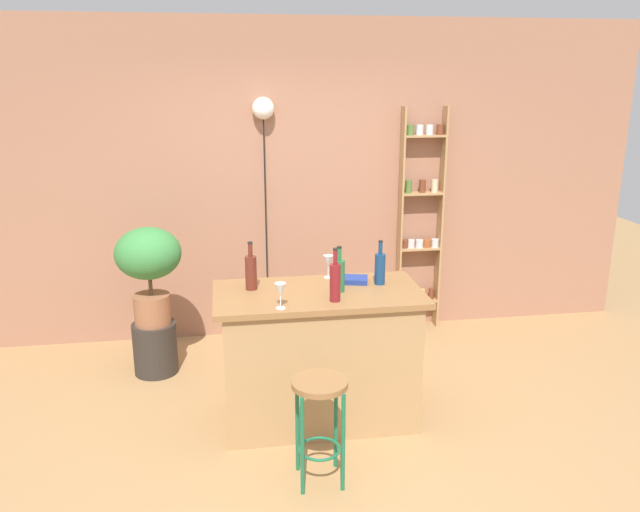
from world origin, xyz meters
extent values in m
plane|color=#A37A4C|center=(0.00, 0.00, 0.00)|extent=(12.00, 12.00, 0.00)
cube|color=#9E6B51|center=(0.00, 1.95, 1.40)|extent=(6.40, 0.10, 2.80)
cube|color=#A87F51|center=(0.00, 0.30, 0.45)|extent=(1.28, 0.65, 0.90)
cube|color=olive|center=(0.00, 0.30, 0.92)|extent=(1.39, 0.71, 0.04)
cylinder|color=#196642|center=(-0.22, -0.53, 0.31)|extent=(0.02, 0.02, 0.62)
cylinder|color=#196642|center=(0.01, -0.53, 0.31)|extent=(0.02, 0.02, 0.62)
cylinder|color=#196642|center=(-0.22, -0.29, 0.31)|extent=(0.02, 0.02, 0.62)
cylinder|color=#196642|center=(0.01, -0.29, 0.31)|extent=(0.02, 0.02, 0.62)
torus|color=#196642|center=(-0.10, -0.41, 0.21)|extent=(0.25, 0.25, 0.02)
cylinder|color=olive|center=(-0.10, -0.41, 0.63)|extent=(0.33, 0.33, 0.03)
cube|color=#A87F51|center=(0.99, 1.82, 1.03)|extent=(0.02, 0.12, 2.06)
cube|color=#A87F51|center=(1.37, 1.82, 1.03)|extent=(0.02, 0.12, 2.06)
cube|color=#A87F51|center=(1.18, 1.82, 0.26)|extent=(0.36, 0.12, 0.02)
cylinder|color=brown|center=(1.05, 1.83, 0.32)|extent=(0.05, 0.05, 0.10)
cylinder|color=silver|center=(1.13, 1.81, 0.32)|extent=(0.05, 0.05, 0.10)
cylinder|color=gold|center=(1.23, 1.81, 0.32)|extent=(0.05, 0.05, 0.10)
cylinder|color=brown|center=(1.32, 1.83, 0.32)|extent=(0.05, 0.05, 0.10)
cube|color=#A87F51|center=(1.18, 1.82, 0.77)|extent=(0.36, 0.12, 0.02)
cylinder|color=brown|center=(1.04, 1.83, 0.82)|extent=(0.07, 0.07, 0.07)
cylinder|color=silver|center=(1.10, 1.82, 0.82)|extent=(0.07, 0.07, 0.07)
cylinder|color=silver|center=(1.18, 1.81, 0.82)|extent=(0.07, 0.07, 0.07)
cylinder|color=#994C23|center=(1.25, 1.81, 0.82)|extent=(0.07, 0.07, 0.07)
cylinder|color=silver|center=(1.33, 1.81, 0.82)|extent=(0.07, 0.07, 0.07)
cube|color=#A87F51|center=(1.18, 1.82, 1.29)|extent=(0.36, 0.12, 0.02)
cylinder|color=#4C7033|center=(1.05, 1.82, 1.35)|extent=(0.06, 0.06, 0.12)
cylinder|color=brown|center=(1.18, 1.82, 1.35)|extent=(0.06, 0.06, 0.12)
cylinder|color=beige|center=(1.30, 1.81, 1.35)|extent=(0.06, 0.06, 0.12)
cube|color=#A87F51|center=(1.18, 1.82, 1.80)|extent=(0.36, 0.12, 0.02)
cylinder|color=#4C7033|center=(1.05, 1.82, 1.85)|extent=(0.07, 0.07, 0.09)
cylinder|color=silver|center=(1.14, 1.82, 1.85)|extent=(0.07, 0.07, 0.09)
cylinder|color=silver|center=(1.22, 1.81, 1.85)|extent=(0.07, 0.07, 0.09)
cylinder|color=brown|center=(1.32, 1.81, 1.85)|extent=(0.07, 0.07, 0.09)
cylinder|color=#2D2823|center=(-1.19, 1.20, 0.21)|extent=(0.35, 0.35, 0.42)
cylinder|color=#935B3D|center=(-1.19, 1.20, 0.54)|extent=(0.29, 0.29, 0.24)
cylinder|color=brown|center=(-1.19, 1.20, 0.74)|extent=(0.03, 0.03, 0.16)
ellipsoid|color=#387F3D|center=(-1.19, 1.20, 1.00)|extent=(0.51, 0.46, 0.41)
cylinder|color=#236638|center=(0.14, 0.29, 1.04)|extent=(0.08, 0.08, 0.21)
cylinder|color=#236638|center=(0.14, 0.29, 1.19)|extent=(0.03, 0.03, 0.08)
cylinder|color=black|center=(0.14, 0.29, 1.24)|extent=(0.03, 0.03, 0.01)
cylinder|color=#5B2319|center=(-0.44, 0.42, 1.05)|extent=(0.08, 0.08, 0.23)
cylinder|color=#5B2319|center=(-0.44, 0.42, 1.21)|extent=(0.03, 0.03, 0.09)
cylinder|color=black|center=(-0.44, 0.42, 1.26)|extent=(0.03, 0.03, 0.01)
cylinder|color=maroon|center=(0.08, 0.10, 1.06)|extent=(0.07, 0.07, 0.24)
cylinder|color=maroon|center=(0.08, 0.10, 1.23)|extent=(0.03, 0.03, 0.09)
cylinder|color=black|center=(0.08, 0.10, 1.28)|extent=(0.03, 0.03, 0.01)
cylinder|color=navy|center=(0.44, 0.39, 1.04)|extent=(0.07, 0.07, 0.21)
cylinder|color=navy|center=(0.44, 0.39, 1.19)|extent=(0.03, 0.03, 0.08)
cylinder|color=black|center=(0.44, 0.39, 1.24)|extent=(0.03, 0.03, 0.01)
cylinder|color=silver|center=(-0.28, 0.02, 0.94)|extent=(0.06, 0.06, 0.00)
cylinder|color=silver|center=(-0.28, 0.02, 0.98)|extent=(0.01, 0.01, 0.07)
cone|color=silver|center=(-0.28, 0.02, 1.06)|extent=(0.07, 0.07, 0.08)
cylinder|color=silver|center=(0.11, 0.58, 0.94)|extent=(0.06, 0.06, 0.00)
cylinder|color=silver|center=(0.11, 0.58, 0.98)|extent=(0.01, 0.01, 0.07)
cone|color=silver|center=(0.11, 0.58, 1.06)|extent=(0.07, 0.07, 0.08)
cube|color=navy|center=(0.26, 0.46, 0.95)|extent=(0.24, 0.20, 0.03)
cylinder|color=black|center=(-0.23, 1.84, 1.03)|extent=(0.01, 0.01, 2.05)
sphere|color=white|center=(-0.23, 1.84, 2.05)|extent=(0.19, 0.19, 0.19)
camera|label=1|loc=(-0.61, -3.65, 2.33)|focal=35.67mm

